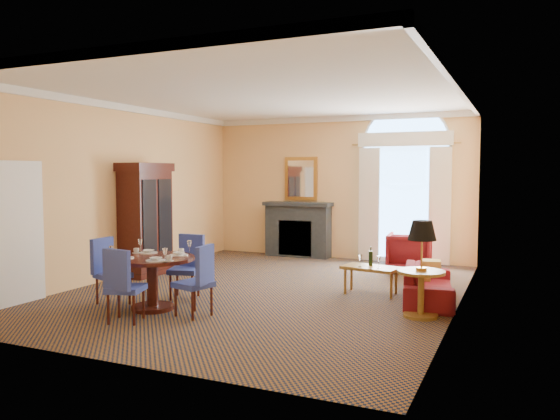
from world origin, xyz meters
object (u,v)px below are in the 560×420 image
at_px(armoire, 145,221).
at_px(coffee_table, 371,268).
at_px(dining_table, 152,270).
at_px(side_table, 422,257).
at_px(armchair, 409,252).
at_px(sofa, 429,284).

height_order(armoire, coffee_table, armoire).
bearing_deg(armoire, coffee_table, 1.34).
relative_size(dining_table, side_table, 0.94).
bearing_deg(coffee_table, dining_table, -129.54).
bearing_deg(armchair, sofa, 101.83).
distance_m(sofa, side_table, 1.13).
distance_m(sofa, armchair, 2.43).
relative_size(dining_table, sofa, 0.67).
height_order(sofa, side_table, side_table).
distance_m(armoire, side_table, 5.42).
distance_m(sofa, coffee_table, 0.94).
bearing_deg(coffee_table, sofa, 2.79).
height_order(sofa, armchair, armchair).
height_order(armchair, coffee_table, armchair).
xyz_separation_m(armoire, sofa, (5.27, -0.01, -0.76)).
relative_size(armoire, dining_table, 1.77).
xyz_separation_m(coffee_table, side_table, (0.98, -1.09, 0.40)).
bearing_deg(armoire, dining_table, -50.37).
bearing_deg(dining_table, armchair, 57.89).
height_order(armchair, side_table, side_table).
distance_m(armoire, dining_table, 2.80).
relative_size(dining_table, coffee_table, 1.27).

